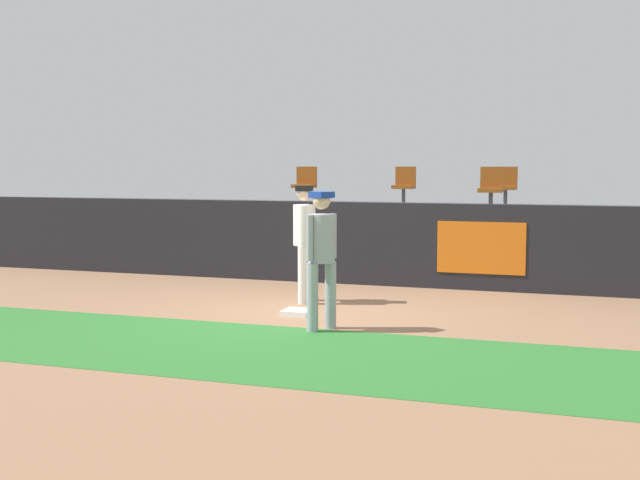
% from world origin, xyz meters
% --- Properties ---
extents(ground_plane, '(60.00, 60.00, 0.00)m').
position_xyz_m(ground_plane, '(0.00, 0.00, 0.00)').
color(ground_plane, '#936B4C').
extents(grass_foreground_strip, '(18.00, 2.80, 0.01)m').
position_xyz_m(grass_foreground_strip, '(0.00, -2.23, 0.00)').
color(grass_foreground_strip, '#2D722D').
rests_on(grass_foreground_strip, ground_plane).
extents(first_base, '(0.40, 0.40, 0.08)m').
position_xyz_m(first_base, '(-0.07, 0.01, 0.04)').
color(first_base, white).
rests_on(first_base, ground_plane).
extents(player_fielder_home, '(0.41, 0.59, 1.84)m').
position_xyz_m(player_fielder_home, '(-0.36, 1.10, 1.06)').
color(player_fielder_home, white).
rests_on(player_fielder_home, ground_plane).
extents(player_runner_visitor, '(0.47, 0.47, 1.81)m').
position_xyz_m(player_runner_visitor, '(0.59, -0.87, 1.05)').
color(player_runner_visitor, '#9EA3AD').
rests_on(player_runner_visitor, ground_plane).
extents(field_wall, '(18.00, 0.26, 1.49)m').
position_xyz_m(field_wall, '(0.01, 3.27, 0.74)').
color(field_wall, black).
rests_on(field_wall, ground_plane).
extents(bleacher_platform, '(18.00, 4.80, 1.29)m').
position_xyz_m(bleacher_platform, '(0.00, 5.84, 0.64)').
color(bleacher_platform, '#59595E').
rests_on(bleacher_platform, ground_plane).
extents(seat_front_right, '(0.44, 0.44, 0.84)m').
position_xyz_m(seat_front_right, '(2.07, 4.71, 1.76)').
color(seat_front_right, '#4C4C51').
rests_on(seat_front_right, bleacher_platform).
extents(seat_back_left, '(0.48, 0.44, 0.84)m').
position_xyz_m(seat_back_left, '(-2.32, 6.51, 1.76)').
color(seat_back_left, '#4C4C51').
rests_on(seat_back_left, bleacher_platform).
extents(seat_back_center, '(0.45, 0.44, 0.84)m').
position_xyz_m(seat_back_center, '(-0.02, 6.51, 1.76)').
color(seat_back_center, '#4C4C51').
rests_on(seat_back_center, bleacher_platform).
extents(seat_back_right, '(0.44, 0.44, 0.84)m').
position_xyz_m(seat_back_right, '(2.16, 6.51, 1.76)').
color(seat_back_right, '#4C4C51').
rests_on(seat_back_right, bleacher_platform).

